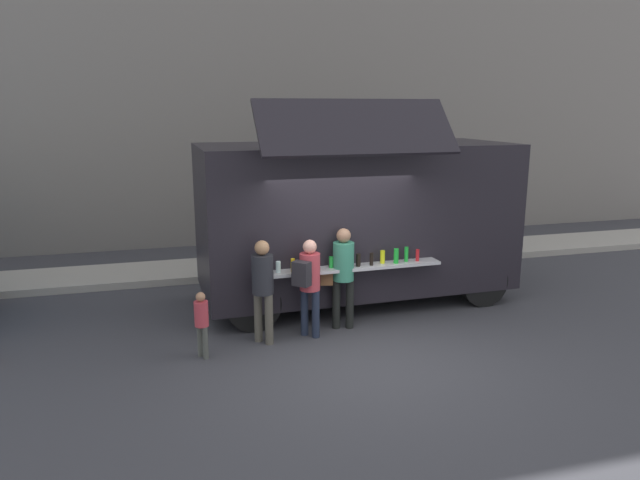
{
  "coord_description": "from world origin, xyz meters",
  "views": [
    {
      "loc": [
        -2.85,
        -7.69,
        3.6
      ],
      "look_at": [
        -0.14,
        2.02,
        1.3
      ],
      "focal_mm": 32.65,
      "sensor_mm": 36.0,
      "label": 1
    }
  ],
  "objects_px": {
    "food_truck_main": "(356,217)",
    "customer_mid_with_backpack": "(309,279)",
    "customer_front_ordering": "(342,270)",
    "child_near_queue": "(202,319)",
    "trash_bin": "(476,238)",
    "customer_rear_waiting": "(263,282)"
  },
  "relations": [
    {
      "from": "customer_front_ordering",
      "to": "customer_rear_waiting",
      "type": "distance_m",
      "value": 1.39
    },
    {
      "from": "customer_mid_with_backpack",
      "to": "child_near_queue",
      "type": "relative_size",
      "value": 1.58
    },
    {
      "from": "customer_mid_with_backpack",
      "to": "customer_rear_waiting",
      "type": "xyz_separation_m",
      "value": [
        -0.74,
        -0.04,
        0.01
      ]
    },
    {
      "from": "food_truck_main",
      "to": "customer_mid_with_backpack",
      "type": "height_order",
      "value": "food_truck_main"
    },
    {
      "from": "customer_rear_waiting",
      "to": "customer_mid_with_backpack",
      "type": "bearing_deg",
      "value": -37.67
    },
    {
      "from": "food_truck_main",
      "to": "child_near_queue",
      "type": "height_order",
      "value": "food_truck_main"
    },
    {
      "from": "trash_bin",
      "to": "customer_mid_with_backpack",
      "type": "relative_size",
      "value": 0.57
    },
    {
      "from": "food_truck_main",
      "to": "trash_bin",
      "type": "bearing_deg",
      "value": 29.15
    },
    {
      "from": "trash_bin",
      "to": "customer_mid_with_backpack",
      "type": "xyz_separation_m",
      "value": [
        -5.27,
        -3.9,
        0.52
      ]
    },
    {
      "from": "trash_bin",
      "to": "customer_front_ordering",
      "type": "xyz_separation_m",
      "value": [
        -4.64,
        -3.68,
        0.55
      ]
    },
    {
      "from": "customer_mid_with_backpack",
      "to": "customer_rear_waiting",
      "type": "relative_size",
      "value": 0.97
    },
    {
      "from": "food_truck_main",
      "to": "child_near_queue",
      "type": "distance_m",
      "value": 3.74
    },
    {
      "from": "trash_bin",
      "to": "customer_front_ordering",
      "type": "distance_m",
      "value": 5.95
    },
    {
      "from": "customer_front_ordering",
      "to": "child_near_queue",
      "type": "height_order",
      "value": "customer_front_ordering"
    },
    {
      "from": "food_truck_main",
      "to": "customer_mid_with_backpack",
      "type": "xyz_separation_m",
      "value": [
        -1.33,
        -1.58,
        -0.64
      ]
    },
    {
      "from": "food_truck_main",
      "to": "customer_mid_with_backpack",
      "type": "distance_m",
      "value": 2.16
    },
    {
      "from": "customer_front_ordering",
      "to": "customer_mid_with_backpack",
      "type": "bearing_deg",
      "value": 123.26
    },
    {
      "from": "food_truck_main",
      "to": "customer_rear_waiting",
      "type": "height_order",
      "value": "food_truck_main"
    },
    {
      "from": "food_truck_main",
      "to": "customer_mid_with_backpack",
      "type": "bearing_deg",
      "value": -131.32
    },
    {
      "from": "customer_mid_with_backpack",
      "to": "customer_rear_waiting",
      "type": "height_order",
      "value": "customer_rear_waiting"
    },
    {
      "from": "customer_front_ordering",
      "to": "child_near_queue",
      "type": "bearing_deg",
      "value": 117.56
    },
    {
      "from": "customer_rear_waiting",
      "to": "child_near_queue",
      "type": "height_order",
      "value": "customer_rear_waiting"
    }
  ]
}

